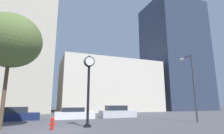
{
  "coord_description": "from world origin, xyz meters",
  "views": [
    {
      "loc": [
        -1.03,
        -11.74,
        1.64
      ],
      "look_at": [
        7.76,
        10.8,
        6.68
      ],
      "focal_mm": 28.0,
      "sensor_mm": 36.0,
      "label": 1
    }
  ],
  "objects": [
    {
      "name": "building_glass_modern",
      "position": [
        30.63,
        24.0,
        14.01
      ],
      "size": [
        13.89,
        12.0,
        28.01
      ],
      "color": "#2D384C",
      "rests_on": "ground_plane"
    },
    {
      "name": "bare_tree",
      "position": [
        -3.47,
        1.78,
        5.98
      ],
      "size": [
        4.25,
        4.25,
        7.91
      ],
      "color": "brown",
      "rests_on": "ground_plane"
    },
    {
      "name": "ground_plane",
      "position": [
        0.0,
        0.0,
        0.0
      ],
      "size": [
        200.0,
        200.0,
        0.0
      ],
      "primitive_type": "plane",
      "color": "#424247"
    },
    {
      "name": "fire_hydrant_near",
      "position": [
        -0.35,
        0.48,
        0.39
      ],
      "size": [
        0.48,
        0.21,
        0.77
      ],
      "color": "red",
      "rests_on": "ground_plane"
    },
    {
      "name": "building_storefront_row",
      "position": [
        12.08,
        24.0,
        5.19
      ],
      "size": [
        20.38,
        12.0,
        10.37
      ],
      "color": "beige",
      "rests_on": "ground_plane"
    },
    {
      "name": "car_white",
      "position": [
        2.27,
        8.09,
        0.51
      ],
      "size": [
        4.27,
        1.98,
        1.2
      ],
      "rotation": [
        0.0,
        0.0,
        -0.04
      ],
      "color": "silver",
      "rests_on": "ground_plane"
    },
    {
      "name": "car_silver",
      "position": [
        7.43,
        8.23,
        0.58
      ],
      "size": [
        4.25,
        1.89,
        1.39
      ],
      "rotation": [
        0.0,
        0.0,
        -0.01
      ],
      "color": "#BCBCC1",
      "rests_on": "ground_plane"
    },
    {
      "name": "building_tall_tower",
      "position": [
        -6.47,
        24.0,
        14.47
      ],
      "size": [
        13.49,
        12.0,
        28.94
      ],
      "color": "#BCB29E",
      "rests_on": "ground_plane"
    },
    {
      "name": "street_lamp_right",
      "position": [
        11.78,
        0.79,
        4.13
      ],
      "size": [
        0.36,
        1.57,
        6.19
      ],
      "color": "#38383D",
      "rests_on": "ground_plane"
    },
    {
      "name": "street_clock",
      "position": [
        2.03,
        0.89,
        3.36
      ],
      "size": [
        0.78,
        0.55,
        5.24
      ],
      "color": "black",
      "rests_on": "ground_plane"
    },
    {
      "name": "car_navy",
      "position": [
        -3.35,
        8.29,
        0.54
      ],
      "size": [
        4.21,
        2.04,
        1.3
      ],
      "rotation": [
        0.0,
        0.0,
        0.04
      ],
      "color": "#19234C",
      "rests_on": "ground_plane"
    }
  ]
}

